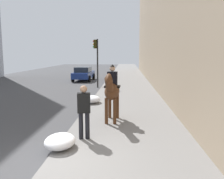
% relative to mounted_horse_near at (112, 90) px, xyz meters
% --- Properties ---
extents(sidewalk_slab, '(120.00, 4.19, 0.12)m').
position_rel_mounted_horse_near_xyz_m(sidewalk_slab, '(-4.02, -0.63, -1.30)').
color(sidewalk_slab, slate).
rests_on(sidewalk_slab, ground).
extents(mounted_horse_near, '(2.15, 0.68, 2.26)m').
position_rel_mounted_horse_near_xyz_m(mounted_horse_near, '(0.00, 0.00, 0.00)').
color(mounted_horse_near, '#4C2B16').
rests_on(mounted_horse_near, sidewalk_slab).
extents(pedestrian_greeting, '(0.32, 0.44, 1.70)m').
position_rel_mounted_horse_near_xyz_m(pedestrian_greeting, '(-2.12, 0.75, -0.27)').
color(pedestrian_greeting, black).
rests_on(pedestrian_greeting, sidewalk_slab).
extents(car_near_lane, '(4.22, 2.00, 1.44)m').
position_rel_mounted_horse_near_xyz_m(car_near_lane, '(15.97, 3.88, -0.62)').
color(car_near_lane, navy).
rests_on(car_near_lane, ground).
extents(traffic_light_near_curb, '(0.20, 0.44, 3.96)m').
position_rel_mounted_horse_near_xyz_m(traffic_light_near_curb, '(10.74, 1.89, 1.29)').
color(traffic_light_near_curb, black).
rests_on(traffic_light_near_curb, ground).
extents(snow_pile_near, '(1.13, 0.87, 0.39)m').
position_rel_mounted_horse_near_xyz_m(snow_pile_near, '(-2.92, 1.31, -1.05)').
color(snow_pile_near, white).
rests_on(snow_pile_near, sidewalk_slab).
extents(snow_pile_far, '(1.17, 0.90, 0.40)m').
position_rel_mounted_horse_near_xyz_m(snow_pile_far, '(3.68, 1.31, -1.04)').
color(snow_pile_far, white).
rests_on(snow_pile_far, sidewalk_slab).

